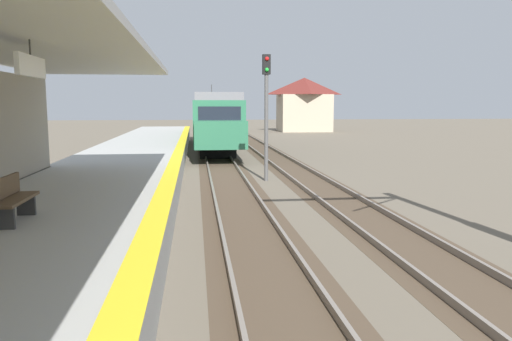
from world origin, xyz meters
The scene contains 7 objects.
station_platform centered at (-2.50, 16.00, 0.45)m, with size 5.00×80.00×0.91m.
track_pair_nearest_platform centered at (1.90, 20.00, 0.05)m, with size 2.34×120.00×0.16m.
track_pair_middle centered at (5.30, 20.00, 0.05)m, with size 2.34×120.00×0.16m.
approaching_train centered at (1.90, 38.26, 2.18)m, with size 2.93×19.60×4.76m.
rail_signal_post centered at (3.50, 22.89, 3.19)m, with size 0.32×0.34×5.20m.
platform_bench centered at (-2.99, 12.47, 1.37)m, with size 0.45×1.60×0.88m.
distant_trackside_house centered at (13.62, 61.46, 3.34)m, with size 6.60×5.28×6.40m.
Camera 1 is at (0.58, 2.52, 3.16)m, focal length 34.79 mm.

